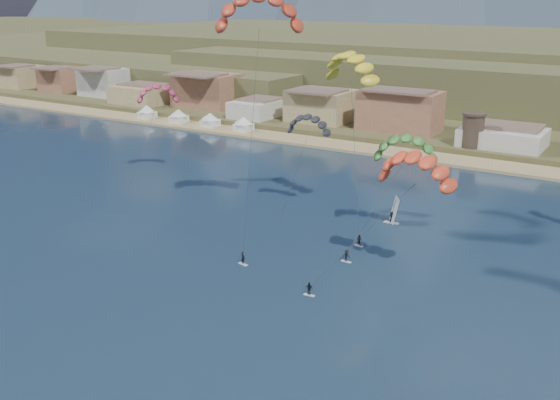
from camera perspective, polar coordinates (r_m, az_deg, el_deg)
name	(u,v)px	position (r m, az deg, el deg)	size (l,w,h in m)	color
ground	(125,364)	(74.15, -13.52, -13.97)	(2400.00, 2400.00, 0.00)	#0D1B31
beach	(441,158)	(160.79, 14.03, 3.60)	(2200.00, 12.00, 0.90)	tan
town	(326,103)	(188.83, 4.08, 8.57)	(400.00, 24.00, 12.00)	silver
watchtower	(473,130)	(165.62, 16.71, 5.97)	(5.82, 5.82, 8.60)	#47382D
beach_tents	(193,114)	(196.19, -7.67, 7.54)	(43.40, 6.40, 5.00)	white
kitesurfer_red	(259,5)	(101.16, -1.88, 16.84)	(15.11, 18.96, 40.30)	silver
kitesurfer_yellow	(352,63)	(109.92, 6.36, 11.98)	(14.88, 16.14, 31.08)	silver
kitesurfer_orange	(416,163)	(87.71, 11.97, 3.23)	(16.18, 15.29, 22.25)	silver
kitesurfer_green	(405,144)	(102.74, 11.04, 4.85)	(11.17, 16.84, 20.39)	silver
distant_kite_pink	(158,90)	(138.22, -10.79, 9.53)	(9.34, 8.30, 21.91)	#262626
distant_kite_dark	(308,121)	(113.54, 2.53, 7.00)	(8.73, 6.16, 19.80)	#262626
windsurfer	(393,215)	(114.01, 9.94, -1.32)	(2.67, 2.89, 4.73)	silver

